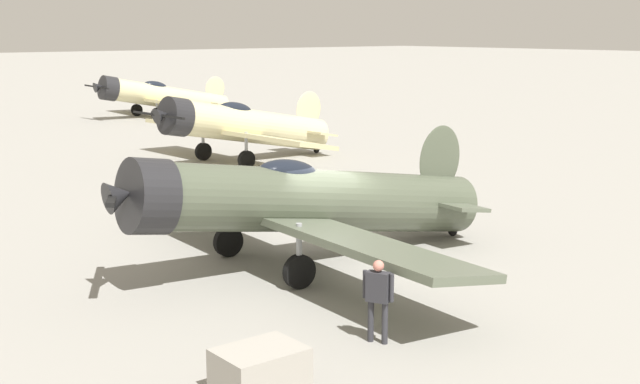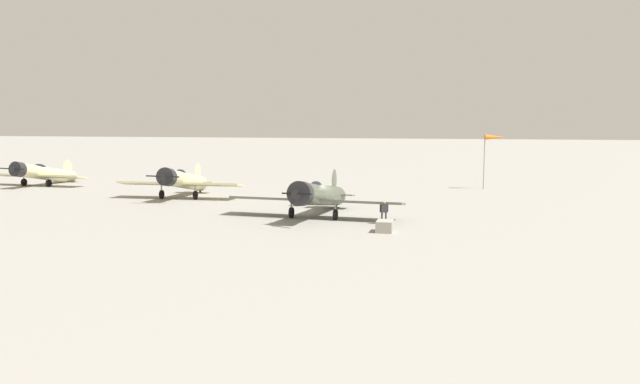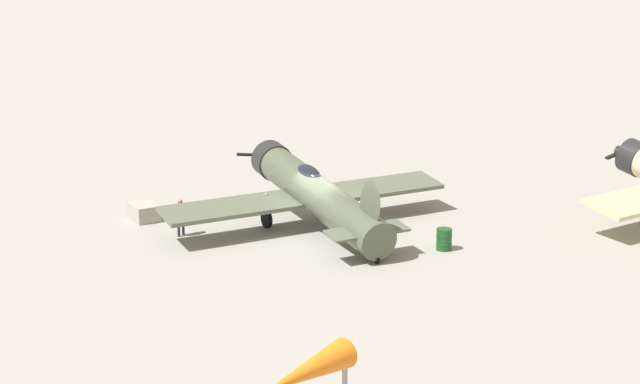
{
  "view_description": "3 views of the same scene",
  "coord_description": "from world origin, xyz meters",
  "views": [
    {
      "loc": [
        -16.34,
        13.26,
        5.88
      ],
      "look_at": [
        0.0,
        0.0,
        1.8
      ],
      "focal_mm": 47.33,
      "sensor_mm": 36.0,
      "label": 1
    },
    {
      "loc": [
        -9.78,
        44.58,
        7.21
      ],
      "look_at": [
        0.0,
        0.0,
        1.8
      ],
      "focal_mm": 33.94,
      "sensor_mm": 36.0,
      "label": 2
    },
    {
      "loc": [
        -22.26,
        -34.63,
        12.73
      ],
      "look_at": [
        0.0,
        0.0,
        1.8
      ],
      "focal_mm": 56.46,
      "sensor_mm": 36.0,
      "label": 3
    }
  ],
  "objects": [
    {
      "name": "ground_crew_mechanic",
      "position": [
        -5.2,
        2.81,
        0.98
      ],
      "size": [
        0.58,
        0.38,
        1.62
      ],
      "rotation": [
        0.0,
        0.0,
        2.0
      ],
      "color": "#2D2D33",
      "rests_on": "ground_plane"
    },
    {
      "name": "equipment_crate",
      "position": [
        -5.59,
        5.81,
        0.37
      ],
      "size": [
        1.07,
        1.42,
        0.74
      ],
      "rotation": [
        0.0,
        0.0,
        1.56
      ],
      "color": "#9E998E",
      "rests_on": "ground_plane"
    },
    {
      "name": "ground_plane",
      "position": [
        0.0,
        0.0,
        0.0
      ],
      "size": [
        400.0,
        400.0,
        0.0
      ],
      "primitive_type": "plane",
      "color": "gray"
    },
    {
      "name": "fuel_drum",
      "position": [
        2.95,
        -4.7,
        0.45
      ],
      "size": [
        0.66,
        0.66,
        0.89
      ],
      "color": "#19471E",
      "rests_on": "ground_plane"
    },
    {
      "name": "windsock_mast",
      "position": [
        -13.99,
        -21.4,
        5.26
      ],
      "size": [
        2.18,
        1.14,
        5.75
      ],
      "color": "gray",
      "rests_on": "ground_plane"
    },
    {
      "name": "airplane_foreground",
      "position": [
        0.04,
        0.53,
        1.61
      ],
      "size": [
        13.29,
        11.14,
        3.33
      ],
      "rotation": [
        0.0,
        0.0,
        7.78
      ],
      "color": "#4C5442",
      "rests_on": "ground_plane"
    }
  ]
}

